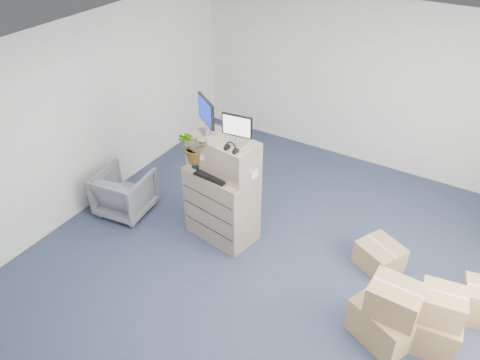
% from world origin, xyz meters
% --- Properties ---
extents(ground, '(7.00, 7.00, 0.00)m').
position_xyz_m(ground, '(0.00, 0.00, 0.00)').
color(ground, '#283249').
rests_on(ground, ground).
extents(wall_back, '(6.00, 0.02, 2.80)m').
position_xyz_m(wall_back, '(0.00, 3.51, 1.40)').
color(wall_back, silver).
rests_on(wall_back, ground).
extents(filing_cabinet_lower, '(1.00, 0.70, 1.08)m').
position_xyz_m(filing_cabinet_lower, '(-0.86, 0.52, 0.54)').
color(filing_cabinet_lower, gray).
rests_on(filing_cabinet_lower, ground).
extents(filing_cabinet_upper, '(0.98, 0.60, 0.46)m').
position_xyz_m(filing_cabinet_upper, '(-0.85, 0.57, 1.31)').
color(filing_cabinet_upper, gray).
rests_on(filing_cabinet_upper, filing_cabinet_lower).
extents(monitor_left, '(0.41, 0.29, 0.47)m').
position_xyz_m(monitor_left, '(-1.13, 0.61, 1.80)').
color(monitor_left, '#99999E').
rests_on(monitor_left, filing_cabinet_upper).
extents(monitor_right, '(0.40, 0.18, 0.39)m').
position_xyz_m(monitor_right, '(-0.64, 0.56, 1.76)').
color(monitor_right, '#99999E').
rests_on(monitor_right, filing_cabinet_upper).
extents(headphones, '(0.17, 0.04, 0.17)m').
position_xyz_m(headphones, '(-0.60, 0.37, 1.59)').
color(headphones, black).
rests_on(headphones, filing_cabinet_upper).
extents(keyboard, '(0.49, 0.23, 0.02)m').
position_xyz_m(keyboard, '(-0.88, 0.35, 1.09)').
color(keyboard, black).
rests_on(keyboard, filing_cabinet_lower).
extents(mouse, '(0.10, 0.07, 0.03)m').
position_xyz_m(mouse, '(-0.59, 0.37, 1.09)').
color(mouse, silver).
rests_on(mouse, filing_cabinet_lower).
extents(water_bottle, '(0.08, 0.08, 0.28)m').
position_xyz_m(water_bottle, '(-0.77, 0.56, 1.22)').
color(water_bottle, gray).
rests_on(water_bottle, filing_cabinet_lower).
extents(phone_dock, '(0.08, 0.07, 0.15)m').
position_xyz_m(phone_dock, '(-0.87, 0.60, 1.13)').
color(phone_dock, silver).
rests_on(phone_dock, filing_cabinet_lower).
extents(external_drive, '(0.25, 0.22, 0.06)m').
position_xyz_m(external_drive, '(-0.51, 0.59, 1.11)').
color(external_drive, black).
rests_on(external_drive, filing_cabinet_lower).
extents(tissue_box, '(0.27, 0.17, 0.09)m').
position_xyz_m(tissue_box, '(-0.48, 0.56, 1.19)').
color(tissue_box, '#4178DD').
rests_on(tissue_box, external_drive).
extents(potted_plant, '(0.48, 0.53, 0.47)m').
position_xyz_m(potted_plant, '(-1.17, 0.44, 1.34)').
color(potted_plant, '#90A988').
rests_on(potted_plant, filing_cabinet_lower).
extents(office_chair, '(0.82, 0.78, 0.75)m').
position_xyz_m(office_chair, '(-2.40, 0.22, 0.38)').
color(office_chair, slate).
rests_on(office_chair, ground).
extents(cardboard_boxes, '(2.06, 1.76, 0.83)m').
position_xyz_m(cardboard_boxes, '(1.91, 0.36, 0.31)').
color(cardboard_boxes, '#8A5F42').
rests_on(cardboard_boxes, ground).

